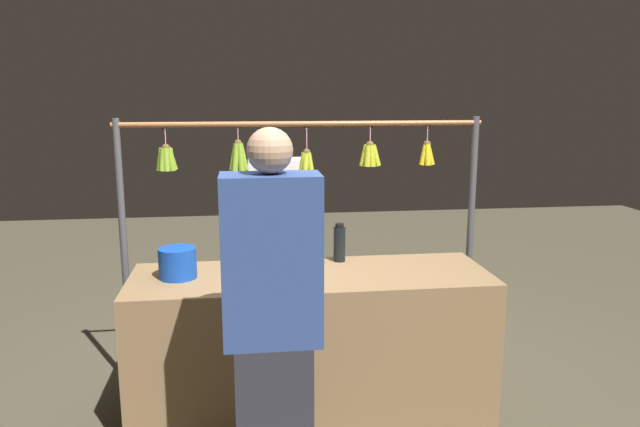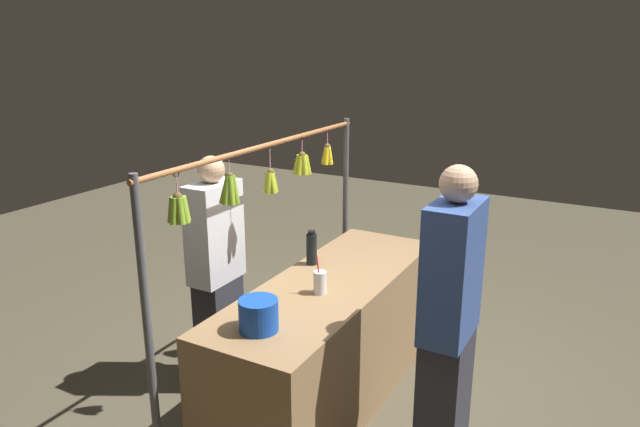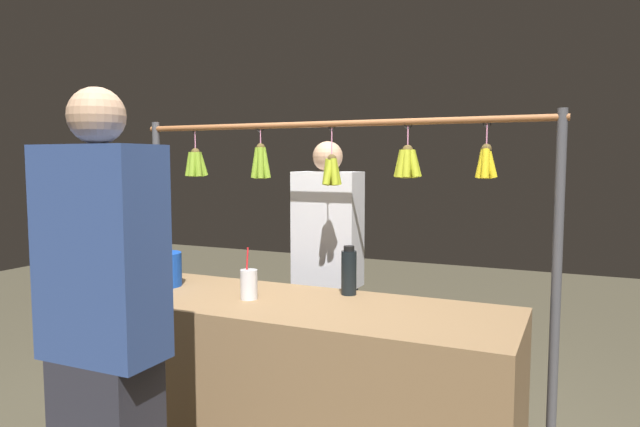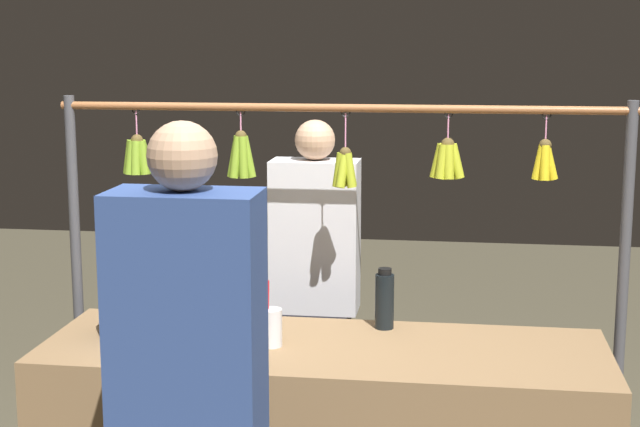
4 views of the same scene
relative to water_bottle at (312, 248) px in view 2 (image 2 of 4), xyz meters
name	(u,v)px [view 2 (image 2 of 4)]	position (x,y,z in m)	size (l,w,h in m)	color
ground_plane	(329,399)	(0.20, 0.24, -0.97)	(12.00, 12.00, 0.00)	#4B4534
market_counter	(329,342)	(0.20, 0.24, -0.54)	(2.06, 0.69, 0.86)	olive
display_rack	(267,214)	(0.23, -0.20, 0.28)	(2.29, 0.13, 1.73)	#4C4C51
water_bottle	(312,248)	(0.00, 0.00, 0.00)	(0.07, 0.07, 0.24)	black
blue_bucket	(259,315)	(0.95, 0.22, -0.03)	(0.21, 0.21, 0.17)	#1647B6
drink_cup	(320,282)	(0.39, 0.28, -0.04)	(0.08, 0.08, 0.24)	silver
vendor_person	(217,275)	(0.35, -0.54, -0.18)	(0.38, 0.21, 1.62)	#2D2D38
customer_person	(448,329)	(0.47, 1.09, -0.11)	(0.42, 0.22, 1.75)	#2D2D38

